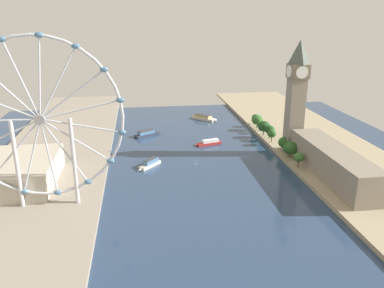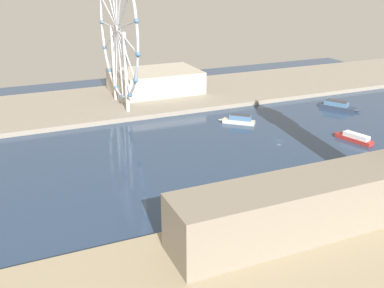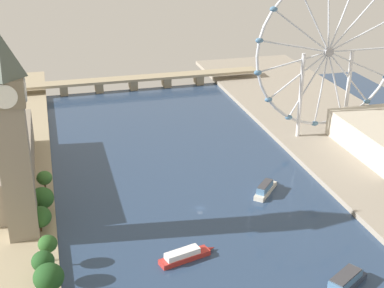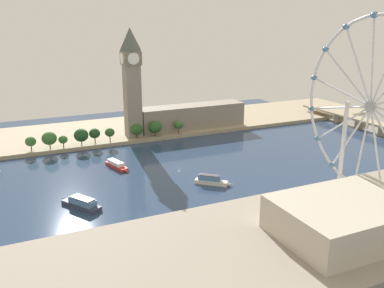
% 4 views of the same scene
% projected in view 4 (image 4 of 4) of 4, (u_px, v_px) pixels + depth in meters
% --- Properties ---
extents(ground_plane, '(397.70, 397.70, 0.00)m').
position_uv_depth(ground_plane, '(179.00, 167.00, 290.66)').
color(ground_plane, navy).
extents(riverbank_left, '(90.00, 520.00, 3.00)m').
position_uv_depth(riverbank_left, '(131.00, 128.00, 389.19)').
color(riverbank_left, tan).
rests_on(riverbank_left, ground_plane).
extents(riverbank_right, '(90.00, 520.00, 3.00)m').
position_uv_depth(riverbank_right, '(276.00, 241.00, 191.27)').
color(riverbank_right, gray).
rests_on(riverbank_right, ground_plane).
extents(clock_tower, '(15.58, 15.58, 90.39)m').
position_uv_depth(clock_tower, '(132.00, 81.00, 345.13)').
color(clock_tower, gray).
rests_on(clock_tower, riverbank_left).
extents(parliament_block, '(22.00, 99.82, 20.96)m').
position_uv_depth(parliament_block, '(192.00, 116.00, 384.53)').
color(parliament_block, gray).
rests_on(parliament_block, riverbank_left).
extents(tree_row_embankment, '(13.60, 129.54, 13.59)m').
position_uv_depth(tree_row_embankment, '(103.00, 133.00, 337.42)').
color(tree_row_embankment, '#513823').
rests_on(tree_row_embankment, riverbank_left).
extents(ferris_wheel, '(95.52, 3.20, 100.10)m').
position_uv_depth(ferris_wheel, '(371.00, 108.00, 216.07)').
color(ferris_wheel, silver).
rests_on(ferris_wheel, riverbank_right).
extents(riverside_hall, '(46.31, 66.75, 16.72)m').
position_uv_depth(riverside_hall, '(349.00, 217.00, 192.28)').
color(riverside_hall, '#BCB29E').
rests_on(riverside_hall, riverbank_right).
extents(tour_boat_1, '(26.25, 11.14, 4.77)m').
position_uv_depth(tour_boat_1, '(117.00, 165.00, 289.52)').
color(tour_boat_1, '#B22D28').
rests_on(tour_boat_1, ground_plane).
extents(tour_boat_2, '(27.36, 19.06, 6.07)m').
position_uv_depth(tour_boat_2, '(81.00, 203.00, 228.07)').
color(tour_boat_2, '#2D384C').
rests_on(tour_boat_2, ground_plane).
extents(tour_boat_3, '(19.01, 20.64, 6.10)m').
position_uv_depth(tour_boat_3, '(211.00, 180.00, 260.45)').
color(tour_boat_3, beige).
rests_on(tour_boat_3, ground_plane).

